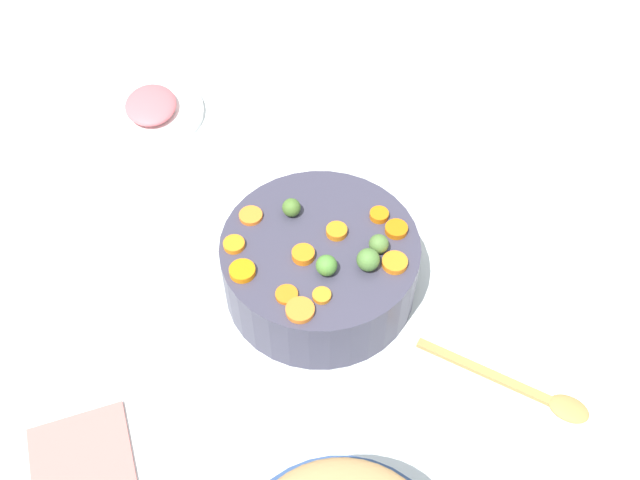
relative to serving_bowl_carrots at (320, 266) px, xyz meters
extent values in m
cube|color=silver|center=(-0.03, 0.02, -0.06)|extent=(2.40, 2.40, 0.02)
cylinder|color=#3A3849|center=(0.00, 0.00, 0.00)|extent=(0.30, 0.30, 0.11)
cylinder|color=orange|center=(0.01, -0.03, 0.06)|extent=(0.05, 0.05, 0.01)
cylinder|color=orange|center=(0.06, -0.08, 0.06)|extent=(0.04, 0.04, 0.01)
cylinder|color=orange|center=(-0.09, -0.07, 0.06)|extent=(0.05, 0.05, 0.01)
cylinder|color=orange|center=(-0.01, 0.03, 0.06)|extent=(0.04, 0.04, 0.01)
cylinder|color=orange|center=(0.09, -0.08, 0.06)|extent=(0.04, 0.04, 0.01)
cylinder|color=orange|center=(-0.06, -0.11, 0.06)|extent=(0.03, 0.03, 0.01)
cylinder|color=orange|center=(0.08, 0.08, 0.06)|extent=(0.04, 0.04, 0.01)
cylinder|color=orange|center=(-0.01, -0.12, 0.06)|extent=(0.05, 0.05, 0.01)
cylinder|color=orange|center=(0.00, 0.10, 0.06)|extent=(0.04, 0.04, 0.01)
cylinder|color=orange|center=(0.03, 0.11, 0.06)|extent=(0.04, 0.04, 0.01)
cylinder|color=orange|center=(0.08, -0.04, 0.06)|extent=(0.04, 0.04, 0.01)
sphere|color=#4D7A36|center=(0.07, 0.04, 0.07)|extent=(0.03, 0.03, 0.03)
sphere|color=#4C8433|center=(0.05, -0.02, 0.07)|extent=(0.03, 0.03, 0.03)
sphere|color=#507636|center=(0.05, 0.07, 0.07)|extent=(0.03, 0.03, 0.03)
sphere|color=#496F2B|center=(-0.07, -0.01, 0.07)|extent=(0.03, 0.03, 0.03)
cube|color=#BE8446|center=(0.25, 0.14, -0.05)|extent=(0.18, 0.13, 0.01)
ellipsoid|color=#BE8446|center=(0.35, 0.21, -0.05)|extent=(0.07, 0.06, 0.01)
cylinder|color=white|center=(-0.50, -0.10, -0.05)|extent=(0.21, 0.21, 0.01)
ellipsoid|color=#D36269|center=(-0.50, -0.10, -0.03)|extent=(0.14, 0.13, 0.03)
camera|label=1|loc=(0.57, -0.30, 0.89)|focal=40.49mm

